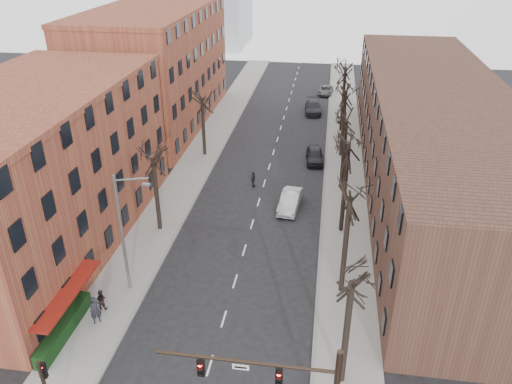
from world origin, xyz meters
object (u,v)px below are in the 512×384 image
at_px(parked_car_mid, 313,107).
at_px(silver_sedan, 290,201).
at_px(parked_car_near, 315,155).
at_px(pedestrian_a, 96,310).

bearing_deg(parked_car_mid, silver_sedan, -95.68).
distance_m(silver_sedan, parked_car_mid, 27.49).
xyz_separation_m(parked_car_near, parked_car_mid, (-0.95, 16.72, 0.01)).
distance_m(parked_car_near, parked_car_mid, 16.74).
xyz_separation_m(parked_car_near, pedestrian_a, (-12.72, -27.67, 0.37)).
bearing_deg(parked_car_near, silver_sedan, -104.46).
height_order(silver_sedan, parked_car_mid, parked_car_mid).
bearing_deg(parked_car_mid, parked_car_near, -90.75).
distance_m(silver_sedan, pedestrian_a, 20.16).
distance_m(parked_car_near, pedestrian_a, 30.46).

